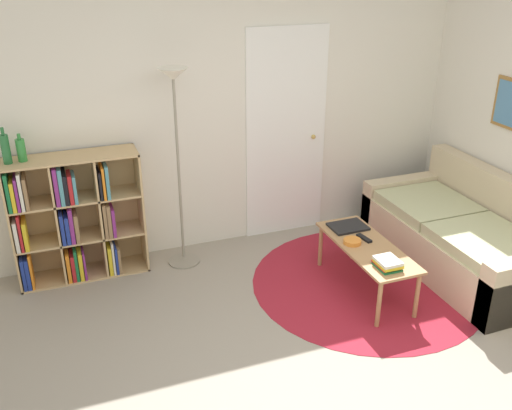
# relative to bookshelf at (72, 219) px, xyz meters

# --- Properties ---
(ground_plane) EXTENTS (14.00, 14.00, 0.00)m
(ground_plane) POSITION_rel_bookshelf_xyz_m (1.55, -2.22, -0.55)
(ground_plane) COLOR gray
(wall_back) EXTENTS (7.43, 0.11, 2.60)m
(wall_back) POSITION_rel_bookshelf_xyz_m (1.57, 0.21, 0.73)
(wall_back) COLOR silver
(wall_back) RESTS_ON ground_plane
(rug) EXTENTS (2.01, 2.01, 0.01)m
(rug) POSITION_rel_bookshelf_xyz_m (2.35, -1.04, -0.55)
(rug) COLOR maroon
(rug) RESTS_ON ground_plane
(bookshelf) EXTENTS (1.10, 0.34, 1.12)m
(bookshelf) POSITION_rel_bookshelf_xyz_m (0.00, 0.00, 0.00)
(bookshelf) COLOR tan
(bookshelf) RESTS_ON ground_plane
(floor_lamp) EXTENTS (0.29, 0.29, 1.80)m
(floor_lamp) POSITION_rel_bookshelf_xyz_m (0.93, -0.11, 0.83)
(floor_lamp) COLOR gray
(floor_lamp) RESTS_ON ground_plane
(couch) EXTENTS (0.94, 1.89, 0.84)m
(couch) POSITION_rel_bookshelf_xyz_m (3.35, -1.05, -0.27)
(couch) COLOR #CCB793
(couch) RESTS_ON ground_plane
(coffee_table) EXTENTS (0.42, 1.08, 0.43)m
(coffee_table) POSITION_rel_bookshelf_xyz_m (2.27, -1.11, -0.17)
(coffee_table) COLOR #AD7F51
(coffee_table) RESTS_ON ground_plane
(laptop) EXTENTS (0.32, 0.24, 0.02)m
(laptop) POSITION_rel_bookshelf_xyz_m (2.28, -0.76, -0.11)
(laptop) COLOR black
(laptop) RESTS_ON coffee_table
(bowl) EXTENTS (0.15, 0.15, 0.04)m
(bowl) POSITION_rel_bookshelf_xyz_m (2.17, -1.04, -0.11)
(bowl) COLOR orange
(bowl) RESTS_ON coffee_table
(book_stack_on_table) EXTENTS (0.17, 0.21, 0.08)m
(book_stack_on_table) POSITION_rel_bookshelf_xyz_m (2.23, -1.48, -0.09)
(book_stack_on_table) COLOR #196B38
(book_stack_on_table) RESTS_ON coffee_table
(remote) EXTENTS (0.07, 0.17, 0.02)m
(remote) POSITION_rel_bookshelf_xyz_m (2.30, -1.01, -0.11)
(remote) COLOR black
(remote) RESTS_ON coffee_table
(bottle_left) EXTENTS (0.07, 0.07, 0.30)m
(bottle_left) POSITION_rel_bookshelf_xyz_m (-0.42, -0.01, 0.69)
(bottle_left) COLOR #236633
(bottle_left) RESTS_ON bookshelf
(bottle_middle) EXTENTS (0.07, 0.07, 0.23)m
(bottle_middle) POSITION_rel_bookshelf_xyz_m (-0.30, 0.01, 0.66)
(bottle_middle) COLOR #2D8438
(bottle_middle) RESTS_ON bookshelf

